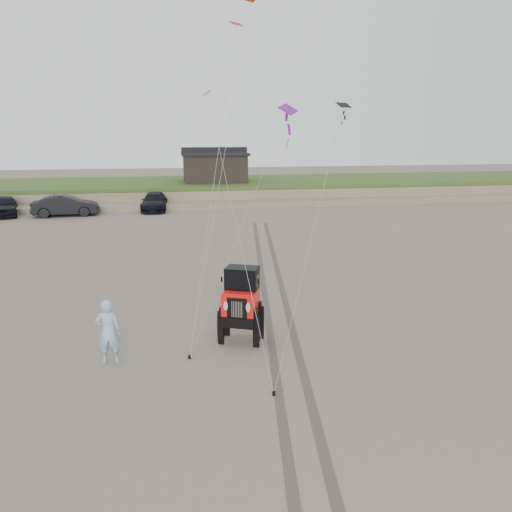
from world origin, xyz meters
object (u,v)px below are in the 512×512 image
object	(u,v)px
cabin	(214,166)
truck_b	(66,206)
truck_c	(155,202)
truck_a	(4,206)
man	(108,331)
jeep	(241,313)

from	to	relation	value
cabin	truck_b	bearing A→B (deg)	-146.69
truck_c	truck_a	bearing A→B (deg)	-172.90
truck_a	man	xyz separation A→B (m)	(11.34, -28.42, 0.17)
truck_a	truck_b	size ratio (longest dim) A/B	0.93
truck_a	truck_b	distance (m)	4.99
cabin	truck_b	xyz separation A→B (m)	(-12.72, -8.36, -2.40)
truck_a	truck_b	bearing A→B (deg)	-24.68
truck_a	truck_c	distance (m)	11.90
cabin	man	distance (m)	36.50
truck_a	man	distance (m)	30.60
cabin	truck_a	distance (m)	19.30
man	truck_b	bearing A→B (deg)	-76.30
jeep	truck_b	bearing A→B (deg)	133.21
cabin	truck_c	xyz separation A→B (m)	(-5.77, -6.59, -2.50)
truck_a	jeep	bearing A→B (deg)	-75.16
jeep	truck_a	bearing A→B (deg)	140.93
cabin	man	bearing A→B (deg)	-99.95
cabin	truck_a	xyz separation A→B (m)	(-17.63, -7.47, -2.43)
truck_b	truck_c	size ratio (longest dim) A/B	1.00
truck_a	truck_c	bearing A→B (deg)	-10.12
truck_c	jeep	xyz separation A→B (m)	(3.53, -28.45, 0.25)
jeep	truck_c	bearing A→B (deg)	118.83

